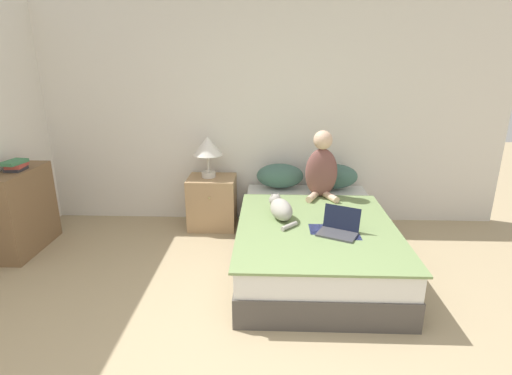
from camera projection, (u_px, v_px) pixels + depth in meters
wall_back at (252, 116)px, 4.67m from camera, size 5.90×0.05×2.55m
bed at (313, 240)px, 3.87m from camera, size 1.43×2.15×0.48m
pillow_near at (280, 176)px, 4.63m from camera, size 0.54×0.29×0.29m
pillow_far at (334, 176)px, 4.61m from camera, size 0.54×0.29×0.29m
person_sitting at (322, 168)px, 4.28m from camera, size 0.35×0.35×0.73m
cat_tabby at (281, 208)px, 3.75m from camera, size 0.29×0.54×0.19m
laptop_open at (339, 228)px, 3.43m from camera, size 0.40×0.37×0.22m
nightstand at (212, 202)px, 4.70m from camera, size 0.54×0.47×0.61m
table_lamp at (208, 148)px, 4.52m from camera, size 0.34×0.34×0.47m
bookshelf at (25, 211)px, 4.09m from camera, size 0.25×0.80×0.86m
book_stack_top at (15, 165)px, 3.94m from camera, size 0.19×0.26×0.10m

